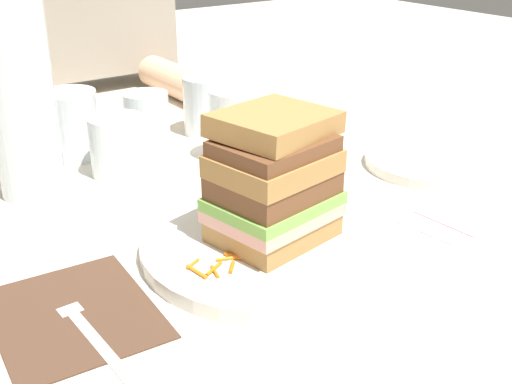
# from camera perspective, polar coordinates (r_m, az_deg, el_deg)

# --- Properties ---
(ground_plane) EXTENTS (3.00, 3.00, 0.00)m
(ground_plane) POSITION_cam_1_polar(r_m,az_deg,el_deg) (0.68, 1.54, -4.66)
(ground_plane) COLOR beige
(main_plate) EXTENTS (0.27, 0.27, 0.02)m
(main_plate) POSITION_cam_1_polar(r_m,az_deg,el_deg) (0.67, 1.50, -4.60)
(main_plate) COLOR white
(main_plate) RESTS_ON ground_plane
(sandwich) EXTENTS (0.14, 0.12, 0.13)m
(sandwich) POSITION_cam_1_polar(r_m,az_deg,el_deg) (0.64, 1.56, 1.08)
(sandwich) COLOR #A87A42
(sandwich) RESTS_ON main_plate
(carrot_shred_0) EXTENTS (0.02, 0.01, 0.00)m
(carrot_shred_0) POSITION_cam_1_polar(r_m,az_deg,el_deg) (0.61, -3.75, -6.79)
(carrot_shred_0) COLOR orange
(carrot_shred_0) RESTS_ON main_plate
(carrot_shred_1) EXTENTS (0.02, 0.01, 0.00)m
(carrot_shred_1) POSITION_cam_1_polar(r_m,az_deg,el_deg) (0.62, -5.62, -6.34)
(carrot_shred_1) COLOR orange
(carrot_shred_1) RESTS_ON main_plate
(carrot_shred_2) EXTENTS (0.02, 0.02, 0.00)m
(carrot_shred_2) POSITION_cam_1_polar(r_m,az_deg,el_deg) (0.61, -2.15, -6.65)
(carrot_shred_2) COLOR orange
(carrot_shred_2) RESTS_ON main_plate
(carrot_shred_3) EXTENTS (0.01, 0.03, 0.00)m
(carrot_shred_3) POSITION_cam_1_polar(r_m,az_deg,el_deg) (0.60, -5.25, -7.02)
(carrot_shred_3) COLOR orange
(carrot_shred_3) RESTS_ON main_plate
(carrot_shred_4) EXTENTS (0.02, 0.01, 0.00)m
(carrot_shred_4) POSITION_cam_1_polar(r_m,az_deg,el_deg) (0.62, -2.49, -5.89)
(carrot_shred_4) COLOR orange
(carrot_shred_4) RESTS_ON main_plate
(carrot_shred_5) EXTENTS (0.01, 0.02, 0.00)m
(carrot_shred_5) POSITION_cam_1_polar(r_m,az_deg,el_deg) (0.63, -2.05, -5.67)
(carrot_shred_5) COLOR orange
(carrot_shred_5) RESTS_ON main_plate
(carrot_shred_6) EXTENTS (0.01, 0.02, 0.00)m
(carrot_shred_6) POSITION_cam_1_polar(r_m,az_deg,el_deg) (0.60, -3.66, -7.03)
(carrot_shred_6) COLOR orange
(carrot_shred_6) RESTS_ON main_plate
(carrot_shred_7) EXTENTS (0.02, 0.02, 0.00)m
(carrot_shred_7) POSITION_cam_1_polar(r_m,az_deg,el_deg) (0.73, 4.37, -1.45)
(carrot_shred_7) COLOR orange
(carrot_shred_7) RESTS_ON main_plate
(carrot_shred_8) EXTENTS (0.02, 0.01, 0.00)m
(carrot_shred_8) POSITION_cam_1_polar(r_m,az_deg,el_deg) (0.74, 5.35, -1.03)
(carrot_shred_8) COLOR orange
(carrot_shred_8) RESTS_ON main_plate
(carrot_shred_9) EXTENTS (0.03, 0.02, 0.00)m
(carrot_shred_9) POSITION_cam_1_polar(r_m,az_deg,el_deg) (0.73, 5.09, -1.34)
(carrot_shred_9) COLOR orange
(carrot_shred_9) RESTS_ON main_plate
(carrot_shred_10) EXTENTS (0.01, 0.02, 0.00)m
(carrot_shred_10) POSITION_cam_1_polar(r_m,az_deg,el_deg) (0.72, 4.66, -1.64)
(carrot_shred_10) COLOR orange
(carrot_shred_10) RESTS_ON main_plate
(carrot_shred_11) EXTENTS (0.02, 0.01, 0.00)m
(carrot_shred_11) POSITION_cam_1_polar(r_m,az_deg,el_deg) (0.73, 6.77, -1.33)
(carrot_shred_11) COLOR orange
(carrot_shred_11) RESTS_ON main_plate
(carrot_shred_12) EXTENTS (0.02, 0.01, 0.00)m
(carrot_shred_12) POSITION_cam_1_polar(r_m,az_deg,el_deg) (0.71, 6.15, -2.03)
(carrot_shred_12) COLOR orange
(carrot_shred_12) RESTS_ON main_plate
(carrot_shred_13) EXTENTS (0.03, 0.01, 0.00)m
(carrot_shred_13) POSITION_cam_1_polar(r_m,az_deg,el_deg) (0.72, 7.04, -1.68)
(carrot_shred_13) COLOR orange
(carrot_shred_13) RESTS_ON main_plate
(carrot_shred_14) EXTENTS (0.01, 0.03, 0.00)m
(carrot_shred_14) POSITION_cam_1_polar(r_m,az_deg,el_deg) (0.73, 6.87, -1.47)
(carrot_shred_14) COLOR orange
(carrot_shred_14) RESTS_ON main_plate
(carrot_shred_15) EXTENTS (0.02, 0.02, 0.00)m
(carrot_shred_15) POSITION_cam_1_polar(r_m,az_deg,el_deg) (0.70, 6.75, -2.46)
(carrot_shred_15) COLOR orange
(carrot_shred_15) RESTS_ON main_plate
(napkin_dark) EXTENTS (0.14, 0.17, 0.00)m
(napkin_dark) POSITION_cam_1_polar(r_m,az_deg,el_deg) (0.60, -15.81, -10.32)
(napkin_dark) COLOR #4C3323
(napkin_dark) RESTS_ON ground_plane
(fork) EXTENTS (0.02, 0.17, 0.00)m
(fork) POSITION_cam_1_polar(r_m,az_deg,el_deg) (0.58, -14.99, -11.12)
(fork) COLOR silver
(fork) RESTS_ON napkin_dark
(knife) EXTENTS (0.04, 0.20, 0.00)m
(knife) POSITION_cam_1_polar(r_m,az_deg,el_deg) (0.76, 11.59, -1.95)
(knife) COLOR silver
(knife) RESTS_ON ground_plane
(juice_glass) EXTENTS (0.07, 0.07, 0.10)m
(juice_glass) POSITION_cam_1_polar(r_m,az_deg,el_deg) (0.90, -1.77, 5.55)
(juice_glass) COLOR white
(juice_glass) RESTS_ON ground_plane
(water_bottle) EXTENTS (0.08, 0.08, 0.32)m
(water_bottle) POSITION_cam_1_polar(r_m,az_deg,el_deg) (0.81, -20.29, 9.34)
(water_bottle) COLOR silver
(water_bottle) RESTS_ON ground_plane
(empty_tumbler_0) EXTENTS (0.08, 0.08, 0.09)m
(empty_tumbler_0) POSITION_cam_1_polar(r_m,az_deg,el_deg) (1.01, -4.20, 7.67)
(empty_tumbler_0) COLOR silver
(empty_tumbler_0) RESTS_ON ground_plane
(empty_tumbler_1) EXTENTS (0.07, 0.07, 0.08)m
(empty_tumbler_1) POSITION_cam_1_polar(r_m,az_deg,el_deg) (0.87, -12.10, 4.02)
(empty_tumbler_1) COLOR silver
(empty_tumbler_1) RESTS_ON ground_plane
(empty_tumbler_2) EXTENTS (0.08, 0.08, 0.09)m
(empty_tumbler_2) POSITION_cam_1_polar(r_m,az_deg,el_deg) (0.94, -16.04, 5.76)
(empty_tumbler_2) COLOR silver
(empty_tumbler_2) RESTS_ON ground_plane
(empty_tumbler_3) EXTENTS (0.07, 0.07, 0.08)m
(empty_tumbler_3) POSITION_cam_1_polar(r_m,az_deg,el_deg) (0.96, -9.62, 6.27)
(empty_tumbler_3) COLOR silver
(empty_tumbler_3) RESTS_ON ground_plane
(side_plate) EXTENTS (0.18, 0.18, 0.01)m
(side_plate) POSITION_cam_1_polar(r_m,az_deg,el_deg) (0.92, 15.27, 2.65)
(side_plate) COLOR white
(side_plate) RESTS_ON ground_plane
(napkin_pink) EXTENTS (0.10, 0.09, 0.00)m
(napkin_pink) POSITION_cam_1_polar(r_m,az_deg,el_deg) (0.79, 18.16, -1.72)
(napkin_pink) COLOR pink
(napkin_pink) RESTS_ON ground_plane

